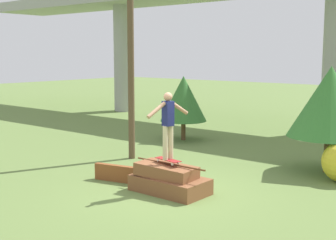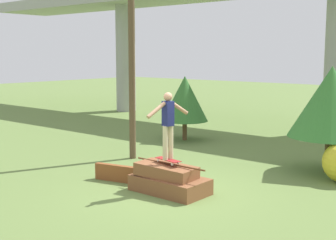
{
  "view_description": "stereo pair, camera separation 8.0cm",
  "coord_description": "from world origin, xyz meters",
  "views": [
    {
      "loc": [
        6.78,
        -8.38,
        3.27
      ],
      "look_at": [
        -0.05,
        -0.01,
        1.74
      ],
      "focal_mm": 50.0,
      "sensor_mm": 36.0,
      "label": 1
    },
    {
      "loc": [
        6.85,
        -8.33,
        3.27
      ],
      "look_at": [
        -0.05,
        -0.01,
        1.74
      ],
      "focal_mm": 50.0,
      "sensor_mm": 36.0,
      "label": 2
    }
  ],
  "objects": [
    {
      "name": "tree_behind_right",
      "position": [
        -3.9,
        5.63,
        1.59
      ],
      "size": [
        1.76,
        1.76,
        2.45
      ],
      "color": "brown",
      "rests_on": "ground_plane"
    },
    {
      "name": "scrap_pile",
      "position": [
        -0.02,
        -0.02,
        0.29
      ],
      "size": [
        2.02,
        1.02,
        0.71
      ],
      "color": "brown",
      "rests_on": "ground_plane"
    },
    {
      "name": "skater",
      "position": [
        -0.05,
        -0.01,
        1.72
      ],
      "size": [
        0.31,
        1.22,
        1.59
      ],
      "color": "#C6B78E",
      "rests_on": "skateboard"
    },
    {
      "name": "skateboard",
      "position": [
        -0.05,
        -0.01,
        0.78
      ],
      "size": [
        0.77,
        0.35,
        0.09
      ],
      "color": "maroon",
      "rests_on": "scrap_pile"
    },
    {
      "name": "utility_pole",
      "position": [
        -3.23,
        2.08,
        3.69
      ],
      "size": [
        1.3,
        0.2,
        7.13
      ],
      "color": "brown",
      "rests_on": "ground_plane"
    },
    {
      "name": "ground_plane",
      "position": [
        0.0,
        0.0,
        0.0
      ],
      "size": [
        80.0,
        80.0,
        0.0
      ],
      "primitive_type": "plane",
      "color": "olive"
    },
    {
      "name": "scrap_plank_loose",
      "position": [
        -1.65,
        -0.13,
        0.21
      ],
      "size": [
        1.29,
        0.43,
        0.43
      ],
      "color": "brown",
      "rests_on": "ground_plane"
    },
    {
      "name": "tree_behind_left",
      "position": [
        2.18,
        4.28,
        1.97
      ],
      "size": [
        2.29,
        2.29,
        2.94
      ],
      "color": "brown",
      "rests_on": "ground_plane"
    }
  ]
}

